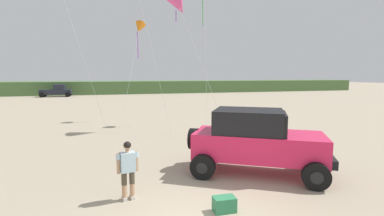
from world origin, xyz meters
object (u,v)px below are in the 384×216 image
cooler_box (224,204)px  distant_pickup (57,91)px  jeep (256,140)px  kite_purple_stunt (178,4)px  kite_pink_ribbon (139,28)px  person_watching (128,167)px

cooler_box → distant_pickup: distant_pickup is taller
distant_pickup → jeep: bearing=-71.5°
jeep → kite_purple_stunt: bearing=94.5°
cooler_box → kite_pink_ribbon: bearing=93.9°
jeep → person_watching: (-4.45, -0.97, -0.26)m
person_watching → kite_pink_ribbon: kite_pink_ribbon is taller
person_watching → kite_purple_stunt: kite_purple_stunt is taller
jeep → kite_purple_stunt: 11.09m
jeep → distant_pickup: size_ratio=1.08×
person_watching → cooler_box: bearing=-30.1°
jeep → person_watching: size_ratio=2.98×
distant_pickup → person_watching: bearing=-77.7°
cooler_box → distant_pickup: 43.87m
person_watching → kite_pink_ribbon: (1.73, 13.99, 5.99)m
jeep → distant_pickup: bearing=108.5°
kite_purple_stunt → kite_pink_ribbon: bearing=116.0°
jeep → distant_pickup: (-13.39, 40.09, -0.26)m
distant_pickup → kite_purple_stunt: kite_purple_stunt is taller
kite_purple_stunt → kite_pink_ribbon: kite_purple_stunt is taller
person_watching → distant_pickup: size_ratio=0.36×
person_watching → kite_purple_stunt: size_ratio=0.19×
person_watching → kite_pink_ribbon: 15.32m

